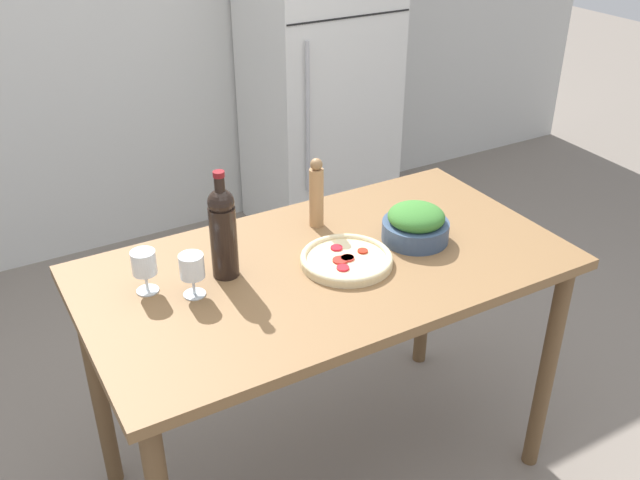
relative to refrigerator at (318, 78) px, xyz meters
The scene contains 10 objects.
ground_plane 2.12m from the refrigerator, 118.97° to the right, with size 14.00×14.00×0.00m, color slate.
wall_back 1.09m from the refrigerator, 158.89° to the left, with size 6.40×0.08×2.60m.
refrigerator is the anchor object (origin of this frame).
prep_counter 1.94m from the refrigerator, 118.97° to the right, with size 1.47×0.80×0.88m.
wine_bottle 2.02m from the refrigerator, 127.47° to the right, with size 0.08×0.08×0.33m.
wine_glass_near 2.14m from the refrigerator, 129.15° to the right, with size 0.07×0.07×0.13m.
wine_glass_far 2.14m from the refrigerator, 132.83° to the right, with size 0.07×0.07×0.13m.
pepper_mill 1.70m from the refrigerator, 119.91° to the right, with size 0.05×0.05×0.24m.
salad_bowl 1.82m from the refrigerator, 109.90° to the right, with size 0.21×0.21×0.12m.
homemade_pizza 1.94m from the refrigerator, 117.20° to the right, with size 0.28×0.28×0.03m.
Camera 1 is at (-0.94, -1.59, 2.01)m, focal length 40.00 mm.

